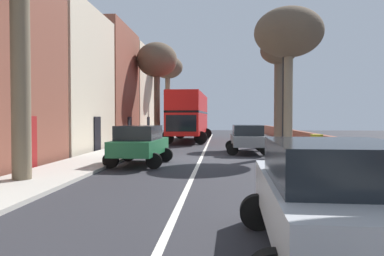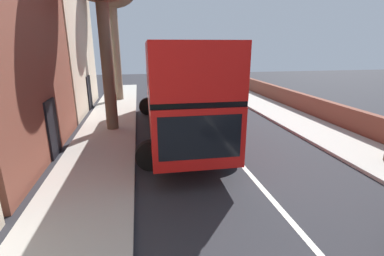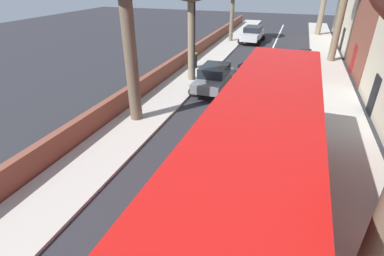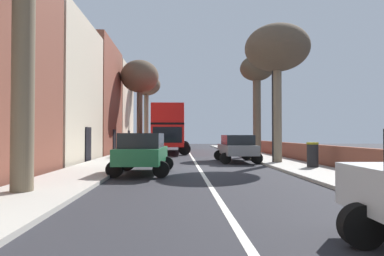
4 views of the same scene
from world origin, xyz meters
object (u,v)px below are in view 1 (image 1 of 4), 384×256
object	(u,v)px
parked_car_grey_right_3	(247,137)
street_tree_left_2	(157,62)
street_tree_left_6	(168,70)
parked_car_green_left_1	(140,143)
street_tree_right_3	(289,35)
lamppost_right	(284,84)
double_decker_bus	(189,114)
litter_bin_right	(317,147)
street_tree_right_5	(279,58)
parked_car_silver_right_0	(333,194)

from	to	relation	value
parked_car_grey_right_3	street_tree_left_2	bearing A→B (deg)	122.16
street_tree_left_6	parked_car_green_left_1	bearing A→B (deg)	-84.70
parked_car_green_left_1	street_tree_right_3	distance (m)	9.81
parked_car_grey_right_3	lamppost_right	size ratio (longest dim) A/B	0.69
double_decker_bus	street_tree_right_3	distance (m)	13.99
litter_bin_right	street_tree_left_2	bearing A→B (deg)	122.49
street_tree_left_2	street_tree_right_5	world-z (taller)	street_tree_left_2
street_tree_left_6	lamppost_right	distance (m)	22.54
double_decker_bus	litter_bin_right	size ratio (longest dim) A/B	9.56
double_decker_bus	litter_bin_right	distance (m)	16.35
lamppost_right	street_tree_right_5	bearing A→B (deg)	83.28
double_decker_bus	street_tree_right_5	distance (m)	9.29
parked_car_silver_right_0	litter_bin_right	distance (m)	12.06
parked_car_grey_right_3	street_tree_left_2	size ratio (longest dim) A/B	0.50
double_decker_bus	parked_car_green_left_1	bearing A→B (deg)	-92.87
street_tree_left_2	litter_bin_right	world-z (taller)	street_tree_left_2
lamppost_right	double_decker_bus	bearing A→B (deg)	116.92
parked_car_green_left_1	street_tree_right_5	size ratio (longest dim) A/B	0.52
parked_car_green_left_1	lamppost_right	bearing A→B (deg)	31.81
street_tree_right_5	street_tree_left_6	bearing A→B (deg)	126.35
street_tree_right_3	street_tree_left_6	xyz separation A→B (m)	(-9.31, 20.38, 0.91)
parked_car_silver_right_0	lamppost_right	distance (m)	14.98
double_decker_bus	parked_car_silver_right_0	world-z (taller)	double_decker_bus
street_tree_right_5	street_tree_left_6	size ratio (longest dim) A/B	0.89
parked_car_grey_right_3	street_tree_right_5	bearing A→B (deg)	64.64
litter_bin_right	street_tree_left_6	bearing A→B (deg)	113.49
parked_car_green_left_1	double_decker_bus	bearing A→B (deg)	87.13
double_decker_bus	street_tree_left_2	world-z (taller)	street_tree_left_2
street_tree_right_5	double_decker_bus	bearing A→B (deg)	144.13
double_decker_bus	street_tree_right_3	world-z (taller)	street_tree_right_3
double_decker_bus	parked_car_grey_right_3	world-z (taller)	double_decker_bus
street_tree_left_2	litter_bin_right	bearing A→B (deg)	-57.51
street_tree_left_6	lamppost_right	world-z (taller)	street_tree_left_6
double_decker_bus	street_tree_right_5	bearing A→B (deg)	-35.87
street_tree_right_3	double_decker_bus	bearing A→B (deg)	117.69
street_tree_right_3	lamppost_right	size ratio (longest dim) A/B	1.22
lamppost_right	litter_bin_right	bearing A→B (deg)	-70.78
parked_car_green_left_1	lamppost_right	distance (m)	8.50
parked_car_green_left_1	litter_bin_right	distance (m)	7.92
parked_car_silver_right_0	parked_car_green_left_1	bearing A→B (deg)	115.73
street_tree_right_5	lamppost_right	bearing A→B (deg)	-96.72
street_tree_right_3	street_tree_left_6	world-z (taller)	street_tree_left_6
street_tree_right_3	litter_bin_right	xyz separation A→B (m)	(0.77, -2.82, -5.68)
parked_car_green_left_1	parked_car_grey_right_3	distance (m)	7.51
double_decker_bus	street_tree_left_6	distance (m)	10.32
street_tree_right_5	lamppost_right	world-z (taller)	street_tree_right_5
parked_car_silver_right_0	street_tree_right_3	world-z (taller)	street_tree_right_3
parked_car_silver_right_0	litter_bin_right	bearing A→B (deg)	76.56
street_tree_left_2	lamppost_right	size ratio (longest dim) A/B	1.37
parked_car_green_left_1	street_tree_left_2	xyz separation A→B (m)	(-2.16, 17.00, 6.07)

